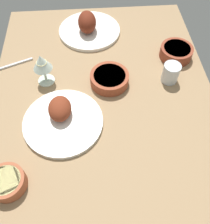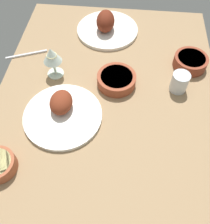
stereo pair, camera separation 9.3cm
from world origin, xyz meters
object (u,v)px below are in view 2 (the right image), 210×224
wine_glass (52,56)px  fork_loose (27,54)px  bowl_soup (190,61)px  plate_far_side (62,112)px  water_tumbler (180,82)px  plate_center_main (107,26)px  bowl_pasta (116,79)px

wine_glass → fork_loose: size_ratio=0.75×
bowl_soup → wine_glass: 58.85cm
plate_far_side → bowl_soup: plate_far_side is taller
plate_far_side → wine_glass: (20.62, 7.23, 7.90)cm
bowl_soup → water_tumbler: 15.14cm
bowl_soup → wine_glass: size_ratio=1.03×
bowl_soup → plate_center_main: bearing=62.4°
bowl_pasta → fork_loose: (13.00, 42.07, -2.09)cm
bowl_pasta → fork_loose: bearing=72.8°
plate_center_main → bowl_soup: 43.41cm
plate_center_main → fork_loose: size_ratio=1.60×
bowl_pasta → water_tumbler: (-0.42, -25.18, 1.61)cm
fork_loose → bowl_soup: bearing=-21.7°
bowl_pasta → bowl_soup: bowl_soup is taller
bowl_pasta → fork_loose: size_ratio=0.85×
water_tumbler → bowl_soup: bearing=-23.2°
plate_far_side → bowl_pasta: plate_far_side is taller
bowl_soup → water_tumbler: (-13.86, 5.94, 1.36)cm
plate_center_main → water_tumbler: bearing=-136.3°
plate_center_main → fork_loose: plate_center_main is taller
water_tumbler → bowl_pasta: bearing=89.1°
wine_glass → plate_center_main: bearing=-31.7°
bowl_soup → water_tumbler: bearing=156.8°
fork_loose → bowl_pasta: bearing=-39.2°
bowl_soup → water_tumbler: water_tumbler is taller
plate_center_main → wine_glass: 36.79cm
plate_far_side → bowl_soup: bearing=-58.2°
bowl_soup → fork_loose: size_ratio=0.77×
plate_center_main → bowl_soup: plate_center_main is taller
wine_glass → plate_far_side: bearing=-160.7°
bowl_pasta → wine_glass: (2.87, 26.32, 7.44)cm
plate_center_main → wine_glass: bearing=148.3°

